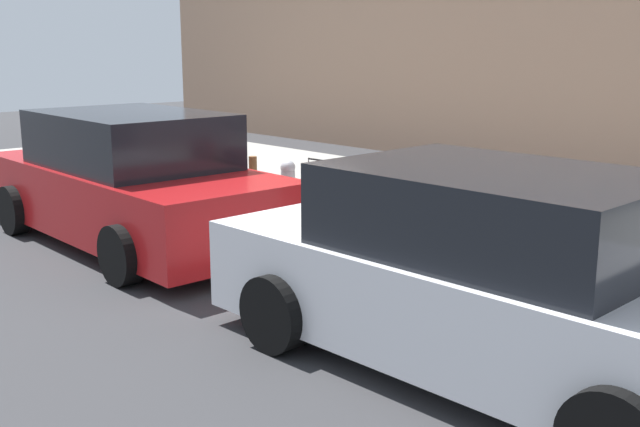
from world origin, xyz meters
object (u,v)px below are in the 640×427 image
object	(u,v)px
suitcase_olive_1	(508,236)
suitcase_maroon_2	(463,221)
suitcase_black_5	(372,207)
suitcase_red_7	(320,199)
suitcase_silver_3	(436,216)
parked_car_red_1	(133,183)
suitcase_red_0	(550,237)
suitcase_teal_6	(350,197)
fire_hydrant	(288,184)
bollard_post	(253,181)
parked_car_white_0	(492,279)
suitcase_navy_4	(403,214)

from	to	relation	value
suitcase_olive_1	suitcase_maroon_2	distance (m)	0.53
suitcase_black_5	suitcase_red_7	xyz separation A→B (m)	(0.93, 0.01, -0.03)
suitcase_silver_3	parked_car_red_1	distance (m)	3.71
suitcase_red_7	suitcase_black_5	bearing A→B (deg)	-179.09
suitcase_red_0	suitcase_teal_6	xyz separation A→B (m)	(2.89, -0.02, -0.01)
fire_hydrant	parked_car_red_1	size ratio (longest dim) A/B	0.15
suitcase_red_0	bollard_post	xyz separation A→B (m)	(4.68, 0.14, -0.01)
suitcase_black_5	bollard_post	size ratio (longest dim) A/B	1.22
suitcase_olive_1	parked_car_white_0	bearing A→B (deg)	120.77
parked_car_white_0	suitcase_silver_3	bearing A→B (deg)	-44.29
suitcase_navy_4	suitcase_red_7	world-z (taller)	suitcase_red_7
suitcase_silver_3	suitcase_navy_4	size ratio (longest dim) A/B	1.38
suitcase_maroon_2	bollard_post	xyz separation A→B (m)	(3.65, 0.08, -0.02)
suitcase_silver_3	suitcase_navy_4	distance (m)	0.45
suitcase_navy_4	parked_car_red_1	size ratio (longest dim) A/B	0.14
parked_car_red_1	suitcase_navy_4	bearing A→B (deg)	-138.63
suitcase_red_0	parked_car_white_0	bearing A→B (deg)	110.39
suitcase_black_5	bollard_post	distance (m)	2.26
suitcase_olive_1	suitcase_silver_3	world-z (taller)	suitcase_silver_3
suitcase_silver_3	fire_hydrant	world-z (taller)	suitcase_silver_3
suitcase_navy_4	suitcase_teal_6	bearing A→B (deg)	-2.85
suitcase_red_0	suitcase_silver_3	size ratio (longest dim) A/B	0.89
suitcase_olive_1	parked_car_white_0	size ratio (longest dim) A/B	0.18
suitcase_maroon_2	suitcase_navy_4	distance (m)	0.91
suitcase_olive_1	parked_car_red_1	distance (m)	4.52
suitcase_maroon_2	suitcase_teal_6	distance (m)	1.86
suitcase_teal_6	parked_car_red_1	size ratio (longest dim) A/B	0.16
suitcase_red_0	bollard_post	distance (m)	4.69
suitcase_red_0	suitcase_silver_3	world-z (taller)	suitcase_silver_3
suitcase_silver_3	parked_car_white_0	distance (m)	3.25
suitcase_black_5	parked_car_white_0	world-z (taller)	parked_car_white_0
suitcase_olive_1	suitcase_red_7	bearing A→B (deg)	2.06
parked_car_white_0	suitcase_black_5	bearing A→B (deg)	-33.72
suitcase_olive_1	suitcase_teal_6	size ratio (longest dim) A/B	1.10
bollard_post	parked_car_red_1	distance (m)	2.11
suitcase_maroon_2	suitcase_silver_3	distance (m)	0.48
parked_car_white_0	bollard_post	bearing A→B (deg)	-20.66
suitcase_red_7	parked_car_red_1	bearing A→B (deg)	63.73
parked_car_white_0	fire_hydrant	bearing A→B (deg)	-24.39
suitcase_maroon_2	parked_car_white_0	xyz separation A→B (m)	(-1.86, 2.16, 0.21)
suitcase_olive_1	suitcase_maroon_2	world-z (taller)	suitcase_maroon_2
suitcase_black_5	suitcase_navy_4	bearing A→B (deg)	-177.17
suitcase_red_7	suitcase_olive_1	bearing A→B (deg)	-177.94
suitcase_red_0	fire_hydrant	bearing A→B (deg)	-0.14
suitcase_black_5	suitcase_red_7	size ratio (longest dim) A/B	1.07
parked_car_red_1	suitcase_teal_6	bearing A→B (deg)	-124.39
suitcase_navy_4	suitcase_black_5	world-z (taller)	suitcase_black_5
suitcase_silver_3	bollard_post	distance (m)	3.19
parked_car_white_0	parked_car_red_1	size ratio (longest dim) A/B	0.97
suitcase_maroon_2	suitcase_black_5	world-z (taller)	suitcase_maroon_2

